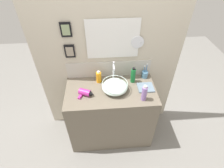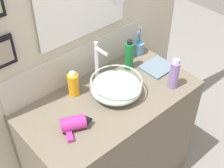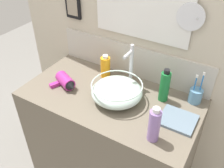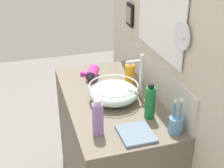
{
  "view_description": "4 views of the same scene",
  "coord_description": "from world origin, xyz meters",
  "px_view_note": "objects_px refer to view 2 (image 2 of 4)",
  "views": [
    {
      "loc": [
        -0.11,
        -1.53,
        2.32
      ],
      "look_at": [
        0.01,
        0.0,
        0.98
      ],
      "focal_mm": 28.0,
      "sensor_mm": 36.0,
      "label": 1
    },
    {
      "loc": [
        -0.9,
        -1.03,
        2.14
      ],
      "look_at": [
        0.01,
        0.0,
        0.98
      ],
      "focal_mm": 50.0,
      "sensor_mm": 36.0,
      "label": 2
    },
    {
      "loc": [
        0.62,
        -1.02,
        1.85
      ],
      "look_at": [
        0.01,
        0.0,
        0.98
      ],
      "focal_mm": 40.0,
      "sensor_mm": 36.0,
      "label": 3
    },
    {
      "loc": [
        1.66,
        -0.49,
        1.85
      ],
      "look_at": [
        0.01,
        0.0,
        0.98
      ],
      "focal_mm": 50.0,
      "sensor_mm": 36.0,
      "label": 4
    }
  ],
  "objects_px": {
    "toothbrush_cup": "(139,48)",
    "hand_towel": "(157,67)",
    "shampoo_bottle": "(73,84)",
    "faucet": "(98,60)",
    "spray_bottle": "(174,74)",
    "glass_bowl_sink": "(116,87)",
    "lotion_bottle": "(129,56)",
    "hair_drier": "(76,123)"
  },
  "relations": [
    {
      "from": "faucet",
      "to": "toothbrush_cup",
      "type": "bearing_deg",
      "value": 6.76
    },
    {
      "from": "spray_bottle",
      "to": "faucet",
      "type": "bearing_deg",
      "value": 131.88
    },
    {
      "from": "toothbrush_cup",
      "to": "glass_bowl_sink",
      "type": "bearing_deg",
      "value": -151.93
    },
    {
      "from": "glass_bowl_sink",
      "to": "lotion_bottle",
      "type": "height_order",
      "value": "lotion_bottle"
    },
    {
      "from": "spray_bottle",
      "to": "lotion_bottle",
      "type": "height_order",
      "value": "lotion_bottle"
    },
    {
      "from": "lotion_bottle",
      "to": "shampoo_bottle",
      "type": "distance_m",
      "value": 0.43
    },
    {
      "from": "toothbrush_cup",
      "to": "hand_towel",
      "type": "height_order",
      "value": "toothbrush_cup"
    },
    {
      "from": "hair_drier",
      "to": "lotion_bottle",
      "type": "height_order",
      "value": "lotion_bottle"
    },
    {
      "from": "lotion_bottle",
      "to": "toothbrush_cup",
      "type": "bearing_deg",
      "value": 24.19
    },
    {
      "from": "toothbrush_cup",
      "to": "shampoo_bottle",
      "type": "bearing_deg",
      "value": -175.67
    },
    {
      "from": "glass_bowl_sink",
      "to": "lotion_bottle",
      "type": "distance_m",
      "value": 0.28
    },
    {
      "from": "shampoo_bottle",
      "to": "hand_towel",
      "type": "xyz_separation_m",
      "value": [
        0.57,
        -0.16,
        -0.07
      ]
    },
    {
      "from": "hand_towel",
      "to": "toothbrush_cup",
      "type": "bearing_deg",
      "value": 81.49
    },
    {
      "from": "shampoo_bottle",
      "to": "faucet",
      "type": "bearing_deg",
      "value": -1.07
    },
    {
      "from": "toothbrush_cup",
      "to": "hand_towel",
      "type": "bearing_deg",
      "value": -98.51
    },
    {
      "from": "glass_bowl_sink",
      "to": "faucet",
      "type": "distance_m",
      "value": 0.2
    },
    {
      "from": "hair_drier",
      "to": "shampoo_bottle",
      "type": "distance_m",
      "value": 0.28
    },
    {
      "from": "glass_bowl_sink",
      "to": "lotion_bottle",
      "type": "relative_size",
      "value": 1.44
    },
    {
      "from": "hair_drier",
      "to": "shampoo_bottle",
      "type": "bearing_deg",
      "value": 55.74
    },
    {
      "from": "hair_drier",
      "to": "hand_towel",
      "type": "height_order",
      "value": "hair_drier"
    },
    {
      "from": "spray_bottle",
      "to": "lotion_bottle",
      "type": "relative_size",
      "value": 0.96
    },
    {
      "from": "spray_bottle",
      "to": "shampoo_bottle",
      "type": "xyz_separation_m",
      "value": [
        -0.5,
        0.35,
        -0.02
      ]
    },
    {
      "from": "lotion_bottle",
      "to": "glass_bowl_sink",
      "type": "bearing_deg",
      "value": -149.35
    },
    {
      "from": "spray_bottle",
      "to": "hand_towel",
      "type": "relative_size",
      "value": 1.07
    },
    {
      "from": "spray_bottle",
      "to": "shampoo_bottle",
      "type": "distance_m",
      "value": 0.61
    },
    {
      "from": "faucet",
      "to": "hair_drier",
      "type": "distance_m",
      "value": 0.43
    },
    {
      "from": "shampoo_bottle",
      "to": "glass_bowl_sink",
      "type": "bearing_deg",
      "value": -42.99
    },
    {
      "from": "lotion_bottle",
      "to": "spray_bottle",
      "type": "bearing_deg",
      "value": -77.58
    },
    {
      "from": "glass_bowl_sink",
      "to": "spray_bottle",
      "type": "xyz_separation_m",
      "value": [
        0.31,
        -0.18,
        0.04
      ]
    },
    {
      "from": "toothbrush_cup",
      "to": "spray_bottle",
      "type": "height_order",
      "value": "toothbrush_cup"
    },
    {
      "from": "shampoo_bottle",
      "to": "toothbrush_cup",
      "type": "bearing_deg",
      "value": 4.33
    },
    {
      "from": "glass_bowl_sink",
      "to": "spray_bottle",
      "type": "relative_size",
      "value": 1.5
    },
    {
      "from": "faucet",
      "to": "spray_bottle",
      "type": "bearing_deg",
      "value": -48.12
    },
    {
      "from": "faucet",
      "to": "spray_bottle",
      "type": "distance_m",
      "value": 0.47
    },
    {
      "from": "faucet",
      "to": "shampoo_bottle",
      "type": "height_order",
      "value": "faucet"
    },
    {
      "from": "hair_drier",
      "to": "hand_towel",
      "type": "distance_m",
      "value": 0.73
    },
    {
      "from": "glass_bowl_sink",
      "to": "shampoo_bottle",
      "type": "xyz_separation_m",
      "value": [
        -0.19,
        0.17,
        0.02
      ]
    },
    {
      "from": "glass_bowl_sink",
      "to": "hand_towel",
      "type": "xyz_separation_m",
      "value": [
        0.38,
        0.01,
        -0.05
      ]
    },
    {
      "from": "toothbrush_cup",
      "to": "faucet",
      "type": "bearing_deg",
      "value": -173.24
    },
    {
      "from": "faucet",
      "to": "hand_towel",
      "type": "distance_m",
      "value": 0.44
    },
    {
      "from": "hand_towel",
      "to": "shampoo_bottle",
      "type": "bearing_deg",
      "value": 163.86
    },
    {
      "from": "faucet",
      "to": "spray_bottle",
      "type": "relative_size",
      "value": 1.4
    }
  ]
}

